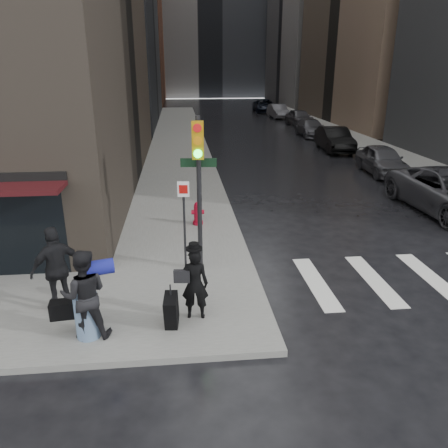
{
  "coord_description": "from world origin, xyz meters",
  "views": [
    {
      "loc": [
        0.02,
        -9.02,
        5.4
      ],
      "look_at": [
        1.18,
        2.22,
        1.3
      ],
      "focal_mm": 35.0,
      "sensor_mm": 36.0,
      "label": 1
    }
  ],
  "objects_px": {
    "man_overcoat": "(190,288)",
    "parked_car_4": "(299,118)",
    "fire_hydrant": "(198,214)",
    "parked_car_5": "(278,111)",
    "man_greycoat": "(57,269)",
    "parked_car_1": "(382,160)",
    "traffic_light": "(197,175)",
    "parked_car_3": "(311,128)",
    "parked_car_2": "(335,139)",
    "parked_car_6": "(265,106)",
    "man_jeans": "(84,295)"
  },
  "relations": [
    {
      "from": "man_jeans",
      "to": "parked_car_2",
      "type": "distance_m",
      "value": 23.98
    },
    {
      "from": "parked_car_3",
      "to": "parked_car_5",
      "type": "height_order",
      "value": "parked_car_5"
    },
    {
      "from": "fire_hydrant",
      "to": "parked_car_6",
      "type": "bearing_deg",
      "value": 75.89
    },
    {
      "from": "parked_car_1",
      "to": "parked_car_2",
      "type": "xyz_separation_m",
      "value": [
        -0.27,
        6.63,
        0.04
      ]
    },
    {
      "from": "fire_hydrant",
      "to": "parked_car_2",
      "type": "relative_size",
      "value": 0.17
    },
    {
      "from": "traffic_light",
      "to": "parked_car_5",
      "type": "relative_size",
      "value": 0.91
    },
    {
      "from": "traffic_light",
      "to": "parked_car_3",
      "type": "distance_m",
      "value": 26.46
    },
    {
      "from": "parked_car_4",
      "to": "parked_car_5",
      "type": "height_order",
      "value": "parked_car_4"
    },
    {
      "from": "man_overcoat",
      "to": "parked_car_4",
      "type": "xyz_separation_m",
      "value": [
        11.44,
        33.36,
        -0.13
      ]
    },
    {
      "from": "man_overcoat",
      "to": "parked_car_3",
      "type": "relative_size",
      "value": 0.39
    },
    {
      "from": "parked_car_1",
      "to": "parked_car_6",
      "type": "relative_size",
      "value": 0.79
    },
    {
      "from": "parked_car_2",
      "to": "parked_car_3",
      "type": "bearing_deg",
      "value": 90.36
    },
    {
      "from": "parked_car_2",
      "to": "parked_car_3",
      "type": "relative_size",
      "value": 1.04
    },
    {
      "from": "parked_car_6",
      "to": "man_greycoat",
      "type": "bearing_deg",
      "value": -104.06
    },
    {
      "from": "man_overcoat",
      "to": "parked_car_1",
      "type": "relative_size",
      "value": 0.41
    },
    {
      "from": "traffic_light",
      "to": "parked_car_2",
      "type": "xyz_separation_m",
      "value": [
        9.96,
        17.65,
        -2.02
      ]
    },
    {
      "from": "man_jeans",
      "to": "parked_car_1",
      "type": "height_order",
      "value": "man_jeans"
    },
    {
      "from": "parked_car_2",
      "to": "parked_car_6",
      "type": "distance_m",
      "value": 26.51
    },
    {
      "from": "parked_car_1",
      "to": "parked_car_6",
      "type": "distance_m",
      "value": 33.14
    },
    {
      "from": "man_overcoat",
      "to": "man_greycoat",
      "type": "xyz_separation_m",
      "value": [
        -2.93,
        0.75,
        0.24
      ]
    },
    {
      "from": "man_overcoat",
      "to": "parked_car_1",
      "type": "bearing_deg",
      "value": -122.67
    },
    {
      "from": "parked_car_3",
      "to": "parked_car_2",
      "type": "bearing_deg",
      "value": -92.9
    },
    {
      "from": "parked_car_2",
      "to": "parked_car_4",
      "type": "distance_m",
      "value": 13.31
    },
    {
      "from": "fire_hydrant",
      "to": "man_overcoat",
      "type": "bearing_deg",
      "value": -94.15
    },
    {
      "from": "parked_car_2",
      "to": "fire_hydrant",
      "type": "bearing_deg",
      "value": -121.82
    },
    {
      "from": "man_greycoat",
      "to": "parked_car_6",
      "type": "height_order",
      "value": "man_greycoat"
    },
    {
      "from": "man_overcoat",
      "to": "parked_car_4",
      "type": "distance_m",
      "value": 35.26
    },
    {
      "from": "parked_car_6",
      "to": "parked_car_5",
      "type": "bearing_deg",
      "value": -85.79
    },
    {
      "from": "man_greycoat",
      "to": "parked_car_1",
      "type": "xyz_separation_m",
      "value": [
        13.46,
        12.72,
        -0.4
      ]
    },
    {
      "from": "man_overcoat",
      "to": "traffic_light",
      "type": "bearing_deg",
      "value": -91.83
    },
    {
      "from": "parked_car_5",
      "to": "traffic_light",
      "type": "bearing_deg",
      "value": -108.08
    },
    {
      "from": "traffic_light",
      "to": "parked_car_1",
      "type": "xyz_separation_m",
      "value": [
        10.23,
        11.02,
        -2.06
      ]
    },
    {
      "from": "fire_hydrant",
      "to": "parked_car_5",
      "type": "relative_size",
      "value": 0.18
    },
    {
      "from": "man_jeans",
      "to": "parked_car_5",
      "type": "bearing_deg",
      "value": -113.75
    },
    {
      "from": "man_overcoat",
      "to": "man_jeans",
      "type": "bearing_deg",
      "value": 17.02
    },
    {
      "from": "man_jeans",
      "to": "parked_car_5",
      "type": "height_order",
      "value": "man_jeans"
    },
    {
      "from": "parked_car_6",
      "to": "man_overcoat",
      "type": "bearing_deg",
      "value": -100.44
    },
    {
      "from": "man_overcoat",
      "to": "man_greycoat",
      "type": "distance_m",
      "value": 3.03
    },
    {
      "from": "parked_car_1",
      "to": "parked_car_2",
      "type": "bearing_deg",
      "value": 95.96
    },
    {
      "from": "fire_hydrant",
      "to": "parked_car_6",
      "type": "relative_size",
      "value": 0.15
    },
    {
      "from": "parked_car_1",
      "to": "parked_car_5",
      "type": "height_order",
      "value": "parked_car_5"
    },
    {
      "from": "traffic_light",
      "to": "fire_hydrant",
      "type": "xyz_separation_m",
      "value": [
        0.13,
        3.66,
        -2.29
      ]
    },
    {
      "from": "man_jeans",
      "to": "parked_car_2",
      "type": "relative_size",
      "value": 0.4
    },
    {
      "from": "man_jeans",
      "to": "parked_car_6",
      "type": "relative_size",
      "value": 0.35
    },
    {
      "from": "parked_car_2",
      "to": "parked_car_5",
      "type": "distance_m",
      "value": 19.89
    },
    {
      "from": "traffic_light",
      "to": "parked_car_3",
      "type": "xyz_separation_m",
      "value": [
        10.29,
        24.28,
        -2.14
      ]
    },
    {
      "from": "traffic_light",
      "to": "fire_hydrant",
      "type": "height_order",
      "value": "traffic_light"
    },
    {
      "from": "parked_car_1",
      "to": "parked_car_6",
      "type": "bearing_deg",
      "value": 93.47
    },
    {
      "from": "parked_car_3",
      "to": "parked_car_4",
      "type": "height_order",
      "value": "parked_car_4"
    },
    {
      "from": "fire_hydrant",
      "to": "parked_car_4",
      "type": "relative_size",
      "value": 0.18
    }
  ]
}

